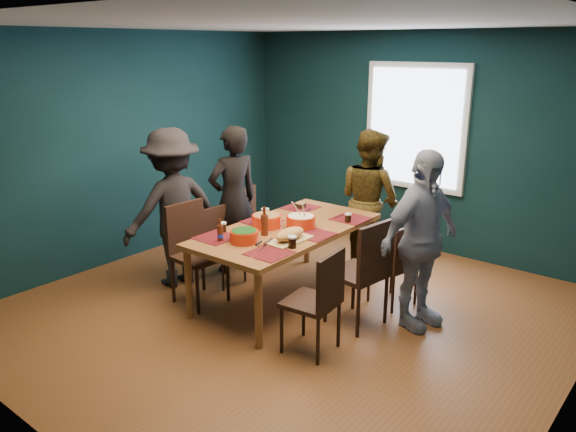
% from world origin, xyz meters
% --- Properties ---
extents(room, '(5.01, 5.01, 2.71)m').
position_xyz_m(room, '(0.00, 0.27, 1.37)').
color(room, brown).
rests_on(room, ground).
extents(dining_table, '(1.05, 2.04, 0.77)m').
position_xyz_m(dining_table, '(-0.22, 0.21, 0.70)').
color(dining_table, brown).
rests_on(dining_table, floor).
extents(chair_left_far, '(0.45, 0.45, 0.90)m').
position_xyz_m(chair_left_far, '(-1.20, 0.76, 0.53)').
color(chair_left_far, black).
rests_on(chair_left_far, floor).
extents(chair_left_mid, '(0.39, 0.39, 0.83)m').
position_xyz_m(chair_left_mid, '(-1.09, 0.09, 0.48)').
color(chair_left_mid, black).
rests_on(chair_left_mid, floor).
extents(chair_left_near, '(0.49, 0.49, 1.02)m').
position_xyz_m(chair_left_near, '(-0.94, -0.40, 0.59)').
color(chair_left_near, black).
rests_on(chair_left_near, floor).
extents(chair_right_far, '(0.47, 0.47, 0.86)m').
position_xyz_m(chair_right_far, '(0.76, 0.77, 0.50)').
color(chair_right_far, black).
rests_on(chair_right_far, floor).
extents(chair_right_mid, '(0.53, 0.53, 1.03)m').
position_xyz_m(chair_right_mid, '(0.72, 0.19, 0.60)').
color(chair_right_mid, black).
rests_on(chair_right_mid, floor).
extents(chair_right_near, '(0.45, 0.45, 0.92)m').
position_xyz_m(chair_right_near, '(0.68, -0.45, 0.54)').
color(chair_right_near, black).
rests_on(chair_right_near, floor).
extents(person_far_left, '(0.55, 0.70, 1.68)m').
position_xyz_m(person_far_left, '(-1.18, 0.43, 0.84)').
color(person_far_left, black).
rests_on(person_far_left, floor).
extents(person_back, '(0.93, 0.81, 1.63)m').
position_xyz_m(person_back, '(-0.04, 1.51, 0.82)').
color(person_back, black).
rests_on(person_back, floor).
extents(person_right, '(0.62, 1.04, 1.67)m').
position_xyz_m(person_right, '(1.08, 0.53, 0.83)').
color(person_right, white).
rests_on(person_right, floor).
extents(person_near_left, '(0.87, 1.22, 1.71)m').
position_xyz_m(person_near_left, '(-1.42, -0.24, 0.85)').
color(person_near_left, black).
rests_on(person_near_left, floor).
extents(bowl_salad, '(0.30, 0.30, 0.13)m').
position_xyz_m(bowl_salad, '(-0.40, 0.12, 0.83)').
color(bowl_salad, red).
rests_on(bowl_salad, dining_table).
extents(bowl_dumpling, '(0.30, 0.30, 0.27)m').
position_xyz_m(bowl_dumpling, '(-0.12, 0.31, 0.83)').
color(bowl_dumpling, red).
rests_on(bowl_dumpling, dining_table).
extents(bowl_herbs, '(0.27, 0.27, 0.12)m').
position_xyz_m(bowl_herbs, '(-0.26, -0.37, 0.83)').
color(bowl_herbs, red).
rests_on(bowl_herbs, dining_table).
extents(cutting_board, '(0.28, 0.57, 0.13)m').
position_xyz_m(cutting_board, '(0.06, -0.09, 0.83)').
color(cutting_board, tan).
rests_on(cutting_board, dining_table).
extents(small_bowl, '(0.13, 0.13, 0.06)m').
position_xyz_m(small_bowl, '(-0.56, 0.87, 0.80)').
color(small_bowl, black).
rests_on(small_bowl, dining_table).
extents(beer_bottle_a, '(0.06, 0.06, 0.22)m').
position_xyz_m(beer_bottle_a, '(-0.45, -0.49, 0.85)').
color(beer_bottle_a, '#4B1C0D').
rests_on(beer_bottle_a, dining_table).
extents(beer_bottle_b, '(0.07, 0.07, 0.28)m').
position_xyz_m(beer_bottle_b, '(-0.24, -0.10, 0.88)').
color(beer_bottle_b, '#4B1C0D').
rests_on(beer_bottle_b, dining_table).
extents(cola_glass_a, '(0.07, 0.07, 0.10)m').
position_xyz_m(cola_glass_a, '(-0.62, -0.29, 0.82)').
color(cola_glass_a, black).
rests_on(cola_glass_a, dining_table).
extents(cola_glass_b, '(0.08, 0.08, 0.11)m').
position_xyz_m(cola_glass_b, '(0.19, -0.21, 0.83)').
color(cola_glass_b, black).
rests_on(cola_glass_b, dining_table).
extents(cola_glass_c, '(0.07, 0.07, 0.10)m').
position_xyz_m(cola_glass_c, '(0.16, 0.74, 0.82)').
color(cola_glass_c, black).
rests_on(cola_glass_c, dining_table).
extents(cola_glass_d, '(0.08, 0.08, 0.12)m').
position_xyz_m(cola_glass_d, '(-0.57, 0.29, 0.83)').
color(cola_glass_d, black).
rests_on(cola_glass_d, dining_table).
extents(napkin_a, '(0.20, 0.20, 0.00)m').
position_xyz_m(napkin_a, '(0.10, 0.31, 0.77)').
color(napkin_a, '#E0665E').
rests_on(napkin_a, dining_table).
extents(napkin_b, '(0.16, 0.16, 0.00)m').
position_xyz_m(napkin_b, '(-0.55, -0.12, 0.77)').
color(napkin_b, '#E0665E').
rests_on(napkin_b, dining_table).
extents(napkin_c, '(0.20, 0.20, 0.00)m').
position_xyz_m(napkin_c, '(0.08, -0.54, 0.77)').
color(napkin_c, '#E0665E').
rests_on(napkin_c, dining_table).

